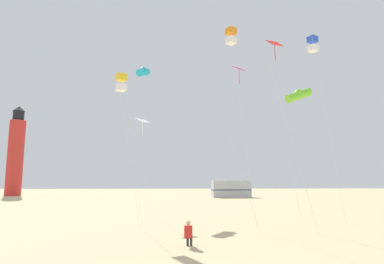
# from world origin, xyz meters

# --- Properties ---
(kite_flyer_standing) EXTENTS (0.40, 0.54, 1.16)m
(kite_flyer_standing) POSITION_xyz_m (-0.34, 6.98, 0.61)
(kite_flyer_standing) COLOR red
(kite_flyer_standing) RESTS_ON ground
(kite_box_gold) EXTENTS (1.88, 1.88, 9.96)m
(kite_box_gold) POSITION_xyz_m (-4.61, 13.26, 9.37)
(kite_box_gold) COLOR silver
(kite_box_gold) RESTS_ON ground
(kite_tube_cyan) EXTENTS (3.23, 3.27, 13.97)m
(kite_tube_cyan) POSITION_xyz_m (-4.12, 22.63, 13.26)
(kite_tube_cyan) COLOR silver
(kite_tube_cyan) RESTS_ON ground
(kite_diamond_magenta) EXTENTS (1.49, 1.49, 11.68)m
(kite_diamond_magenta) POSITION_xyz_m (3.94, 16.05, 10.93)
(kite_diamond_magenta) COLOR silver
(kite_diamond_magenta) RESTS_ON ground
(kite_diamond_scarlet) EXTENTS (3.07, 2.28, 11.93)m
(kite_diamond_scarlet) POSITION_xyz_m (5.44, 11.68, 11.16)
(kite_diamond_scarlet) COLOR silver
(kite_diamond_scarlet) RESTS_ON ground
(kite_box_blue) EXTENTS (1.97, 1.75, 13.56)m
(kite_box_blue) POSITION_xyz_m (9.22, 14.66, 12.95)
(kite_box_blue) COLOR silver
(kite_box_blue) RESTS_ON ground
(kite_box_orange) EXTENTS (3.49, 2.88, 13.58)m
(kite_box_orange) POSITION_xyz_m (2.90, 13.63, 12.97)
(kite_box_orange) COLOR silver
(kite_box_orange) RESTS_ON ground
(kite_diamond_white) EXTENTS (1.69, 1.69, 7.57)m
(kite_diamond_white) POSITION_xyz_m (-3.47, 16.30, 7.10)
(kite_diamond_white) COLOR silver
(kite_diamond_white) RESTS_ON ground
(kite_tube_lime) EXTENTS (2.77, 2.32, 10.88)m
(kite_tube_lime) POSITION_xyz_m (9.59, 18.86, 10.17)
(kite_tube_lime) COLOR silver
(kite_tube_lime) RESTS_ON ground
(lighthouse_distant) EXTENTS (2.80, 2.80, 16.80)m
(lighthouse_distant) POSITION_xyz_m (-30.75, 54.60, 7.84)
(lighthouse_distant) COLOR red
(lighthouse_distant) RESTS_ON ground
(rv_van_silver) EXTENTS (6.59, 2.78, 2.80)m
(rv_van_silver) POSITION_xyz_m (8.45, 47.55, 1.39)
(rv_van_silver) COLOR #B7BABF
(rv_van_silver) RESTS_ON ground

